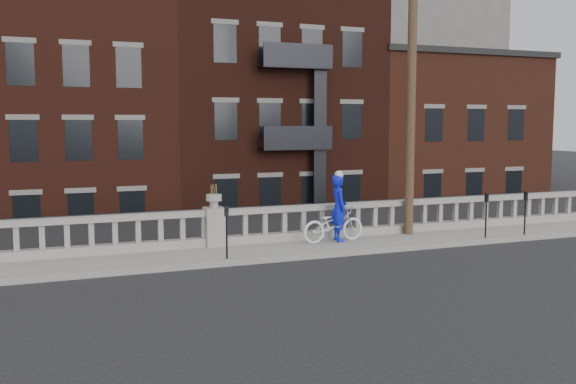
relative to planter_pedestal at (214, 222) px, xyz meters
name	(u,v)px	position (x,y,z in m)	size (l,w,h in m)	color
ground	(260,283)	(0.00, -3.95, -0.83)	(120.00, 120.00, 0.00)	black
sidewalk	(224,255)	(0.00, -0.95, -0.76)	(32.00, 2.20, 0.15)	gray
balustrade	(214,229)	(0.00, 0.00, -0.19)	(28.00, 0.34, 1.03)	gray
planter_pedestal	(214,222)	(0.00, 0.00, 0.00)	(0.55, 0.55, 1.76)	gray
lower_level	(133,141)	(0.56, 19.09, 1.80)	(80.00, 44.00, 20.80)	#605E59
utility_pole	(412,70)	(6.20, -0.35, 4.41)	(1.60, 0.28, 10.00)	#422D1E
parking_meter_b	(227,226)	(-0.16, -1.80, 0.17)	(0.10, 0.09, 1.36)	black
parking_meter_c	(486,210)	(8.01, -1.80, 0.17)	(0.10, 0.09, 1.36)	black
parking_meter_d	(525,208)	(9.51, -1.80, 0.17)	(0.10, 0.09, 1.36)	black
bicycle	(333,224)	(3.42, -0.67, -0.16)	(0.69, 1.98, 1.04)	white
cyclist	(339,208)	(3.62, -0.61, 0.31)	(0.72, 0.47, 1.98)	#0D1ACD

